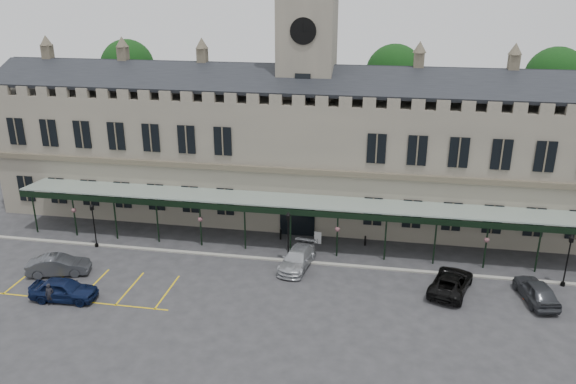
% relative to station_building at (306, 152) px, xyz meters
% --- Properties ---
extents(ground, '(140.00, 140.00, 0.00)m').
position_rel_station_building_xyz_m(ground, '(0.00, -15.91, -6.47)').
color(ground, '#2A2A2C').
extents(station_building, '(60.00, 10.36, 17.30)m').
position_rel_station_building_xyz_m(station_building, '(0.00, 0.00, 0.00)').
color(station_building, '#6E685B').
rests_on(station_building, ground).
extents(clock_tower, '(5.60, 5.60, 24.80)m').
position_rel_station_building_xyz_m(clock_tower, '(0.00, 0.09, 6.64)').
color(clock_tower, '#6E685B').
rests_on(clock_tower, ground).
extents(canopy, '(50.00, 4.10, 4.30)m').
position_rel_station_building_xyz_m(canopy, '(0.00, -8.45, -4.06)').
color(canopy, '#8C9E93').
rests_on(canopy, ground).
extents(kerb, '(60.00, 0.40, 0.12)m').
position_rel_station_building_xyz_m(kerb, '(0.00, -10.41, -6.41)').
color(kerb, gray).
rests_on(kerb, ground).
extents(parking_markings, '(16.00, 6.00, 0.01)m').
position_rel_station_building_xyz_m(parking_markings, '(-14.00, -17.41, -6.47)').
color(parking_markings, gold).
rests_on(parking_markings, ground).
extents(tree_behind_left, '(6.00, 6.00, 16.00)m').
position_rel_station_building_xyz_m(tree_behind_left, '(-22.00, 9.09, 6.35)').
color(tree_behind_left, '#332314').
rests_on(tree_behind_left, ground).
extents(tree_behind_mid, '(6.00, 6.00, 16.00)m').
position_rel_station_building_xyz_m(tree_behind_mid, '(8.00, 9.09, 6.35)').
color(tree_behind_mid, '#332314').
rests_on(tree_behind_mid, ground).
extents(tree_behind_right, '(6.00, 6.00, 16.00)m').
position_rel_station_building_xyz_m(tree_behind_right, '(24.00, 9.09, 6.35)').
color(tree_behind_right, '#332314').
rests_on(tree_behind_right, ground).
extents(lamp_post_left, '(0.39, 0.39, 4.10)m').
position_rel_station_building_xyz_m(lamp_post_left, '(-17.04, -10.61, -4.04)').
color(lamp_post_left, black).
rests_on(lamp_post_left, ground).
extents(lamp_post_mid, '(0.43, 0.43, 4.58)m').
position_rel_station_building_xyz_m(lamp_post_mid, '(0.15, -10.62, -3.75)').
color(lamp_post_mid, black).
rests_on(lamp_post_mid, ground).
extents(lamp_post_right, '(0.41, 0.41, 4.35)m').
position_rel_station_building_xyz_m(lamp_post_right, '(21.61, -10.69, -3.89)').
color(lamp_post_right, black).
rests_on(lamp_post_right, ground).
extents(traffic_cone, '(0.43, 0.43, 0.69)m').
position_rel_station_building_xyz_m(traffic_cone, '(18.41, -13.19, -6.13)').
color(traffic_cone, '#F44607').
rests_on(traffic_cone, ground).
extents(sign_board, '(0.66, 0.18, 1.13)m').
position_rel_station_building_xyz_m(sign_board, '(2.10, -6.57, -5.91)').
color(sign_board, black).
rests_on(sign_board, ground).
extents(bollard_left, '(0.17, 0.17, 0.98)m').
position_rel_station_building_xyz_m(bollard_left, '(-1.33, -6.27, -5.98)').
color(bollard_left, black).
rests_on(bollard_left, ground).
extents(bollard_right, '(0.16, 0.16, 0.89)m').
position_rel_station_building_xyz_m(bollard_right, '(6.29, -6.19, -6.02)').
color(bollard_right, black).
rests_on(bollard_right, ground).
extents(car_left_a, '(4.97, 2.22, 1.66)m').
position_rel_station_building_xyz_m(car_left_a, '(-15.00, -19.24, -5.64)').
color(car_left_a, '#0C1738').
rests_on(car_left_a, ground).
extents(car_left_b, '(5.04, 2.94, 1.57)m').
position_rel_station_building_xyz_m(car_left_b, '(-17.50, -15.78, -5.68)').
color(car_left_b, '#323439').
rests_on(car_left_b, ground).
extents(car_taxi, '(2.89, 5.46, 1.51)m').
position_rel_station_building_xyz_m(car_taxi, '(1.00, -11.28, -5.71)').
color(car_taxi, '#A4A7AC').
rests_on(car_taxi, ground).
extents(car_van, '(4.08, 5.96, 1.51)m').
position_rel_station_building_xyz_m(car_van, '(13.00, -13.02, -5.71)').
color(car_van, black).
rests_on(car_van, ground).
extents(car_right_a, '(2.80, 5.08, 1.64)m').
position_rel_station_building_xyz_m(car_right_a, '(19.00, -13.37, -5.65)').
color(car_right_a, '#323439').
rests_on(car_right_a, ground).
extents(person_a, '(0.70, 0.56, 1.68)m').
position_rel_station_building_xyz_m(person_a, '(-15.59, -20.09, -5.63)').
color(person_a, black).
rests_on(person_a, ground).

